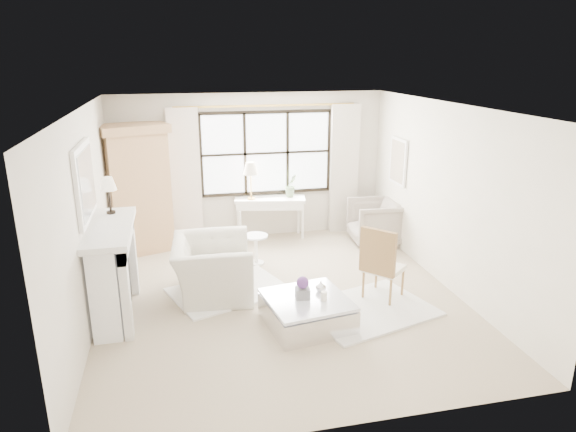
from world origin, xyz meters
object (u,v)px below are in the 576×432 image
at_px(console_table, 270,218).
at_px(coffee_table, 307,312).
at_px(club_armchair, 212,268).
at_px(armoire, 138,188).

height_order(console_table, coffee_table, console_table).
bearing_deg(club_armchair, armoire, 31.97).
distance_m(club_armchair, coffee_table, 1.63).
bearing_deg(armoire, console_table, -16.39).
bearing_deg(armoire, coffee_table, -75.07).
bearing_deg(coffee_table, club_armchair, 124.32).
relative_size(armoire, club_armchair, 1.78).
relative_size(armoire, console_table, 1.64).
distance_m(armoire, coffee_table, 4.00).
height_order(club_armchair, coffee_table, club_armchair).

